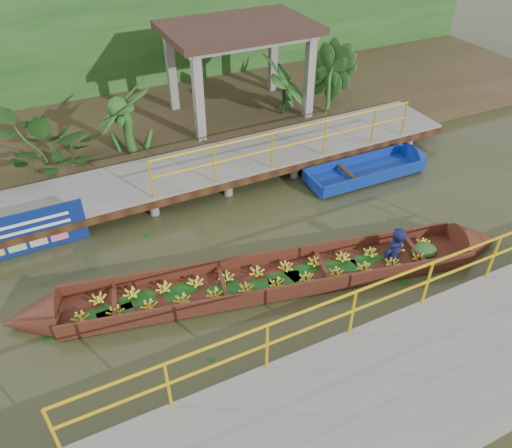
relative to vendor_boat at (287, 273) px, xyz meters
name	(u,v)px	position (x,y,z in m)	size (l,w,h in m)	color
ground	(235,267)	(-0.82, 0.85, -0.21)	(80.00, 80.00, 0.00)	#303319
land_strip	(140,121)	(-0.82, 8.35, 0.01)	(30.00, 8.00, 0.45)	#312918
far_dock	(182,174)	(-0.80, 4.28, 0.26)	(16.00, 2.06, 1.66)	slate
near_dock	(398,393)	(0.18, -3.34, 0.09)	(18.00, 2.40, 1.73)	slate
pavilion	(239,37)	(2.18, 7.15, 2.60)	(4.40, 3.00, 3.00)	slate
foliage_backdrop	(113,44)	(-0.82, 10.85, 1.79)	(30.00, 0.80, 4.00)	#1A4415
vendor_boat	(287,273)	(0.00, 0.00, 0.00)	(10.68, 3.24, 2.12)	#3C1A10
moored_blue_boat	(392,165)	(4.84, 2.67, -0.05)	(3.93, 1.10, 0.93)	navy
blue_banner	(5,239)	(-5.18, 3.33, 0.34)	(3.45, 0.04, 1.08)	navy
tropical_plants	(118,123)	(-1.89, 6.15, 1.15)	(14.46, 1.46, 1.82)	#1A4415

